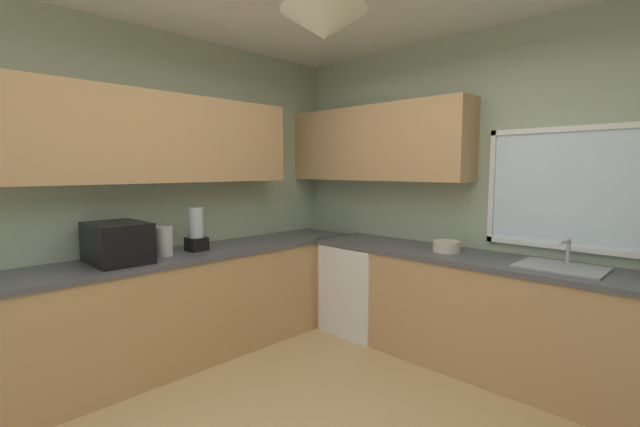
% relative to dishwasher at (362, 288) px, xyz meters
% --- Properties ---
extents(room_shell, '(4.02, 3.92, 2.75)m').
position_rel_dishwasher_xyz_m(room_shell, '(0.61, -1.07, 1.38)').
color(room_shell, '#9EAD8E').
rests_on(room_shell, ground_plane).
extents(counter_run_left, '(0.65, 3.53, 0.88)m').
position_rel_dishwasher_xyz_m(counter_run_left, '(-0.66, -1.56, 0.02)').
color(counter_run_left, tan).
rests_on(counter_run_left, ground_plane).
extents(counter_run_back, '(3.11, 0.65, 0.88)m').
position_rel_dishwasher_xyz_m(counter_run_back, '(1.19, 0.03, 0.02)').
color(counter_run_back, tan).
rests_on(counter_run_back, ground_plane).
extents(dishwasher, '(0.60, 0.60, 0.84)m').
position_rel_dishwasher_xyz_m(dishwasher, '(0.00, 0.00, 0.00)').
color(dishwasher, white).
rests_on(dishwasher, ground_plane).
extents(microwave, '(0.48, 0.36, 0.29)m').
position_rel_dishwasher_xyz_m(microwave, '(-0.66, -2.00, 0.61)').
color(microwave, black).
rests_on(microwave, counter_run_left).
extents(kettle, '(0.13, 0.13, 0.23)m').
position_rel_dishwasher_xyz_m(kettle, '(-0.64, -1.66, 0.58)').
color(kettle, '#B7B7BC').
rests_on(kettle, counter_run_left).
extents(sink_assembly, '(0.53, 0.40, 0.19)m').
position_rel_dishwasher_xyz_m(sink_assembly, '(1.69, 0.04, 0.48)').
color(sink_assembly, '#9EA0A5').
rests_on(sink_assembly, counter_run_back).
extents(bowl, '(0.22, 0.22, 0.09)m').
position_rel_dishwasher_xyz_m(bowl, '(0.85, 0.03, 0.51)').
color(bowl, beige).
rests_on(bowl, counter_run_back).
extents(blender_appliance, '(0.15, 0.15, 0.36)m').
position_rel_dishwasher_xyz_m(blender_appliance, '(-0.66, -1.37, 0.63)').
color(blender_appliance, black).
rests_on(blender_appliance, counter_run_left).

